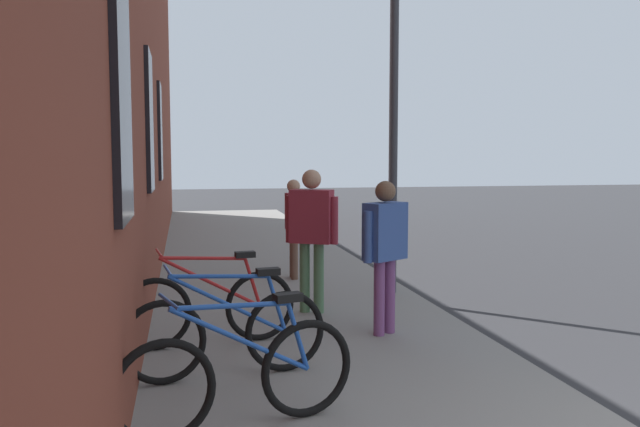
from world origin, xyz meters
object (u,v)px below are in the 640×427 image
bicycle_end_of_row (210,307)px  pedestrian_near_bus (294,218)px  street_lamp (394,57)px  pedestrian_crossing_street (385,241)px  bicycle_under_window (240,375)px  bicycle_mid_rack (227,333)px  pedestrian_by_facade (312,226)px

bicycle_end_of_row → pedestrian_near_bus: pedestrian_near_bus is taller
street_lamp → bicycle_end_of_row: bearing=128.7°
pedestrian_near_bus → street_lamp: size_ratio=0.28×
bicycle_end_of_row → pedestrian_crossing_street: 1.93m
bicycle_under_window → bicycle_end_of_row: 2.11m
bicycle_mid_rack → pedestrian_by_facade: pedestrian_by_facade is taller
pedestrian_crossing_street → pedestrian_near_bus: bearing=7.4°
bicycle_end_of_row → pedestrian_by_facade: 1.83m
bicycle_end_of_row → pedestrian_crossing_street: pedestrian_crossing_street is taller
pedestrian_near_bus → bicycle_end_of_row: bearing=157.2°
bicycle_end_of_row → pedestrian_crossing_street: (0.04, -1.84, 0.61)m
bicycle_under_window → pedestrian_crossing_street: bearing=-38.4°
bicycle_under_window → pedestrian_near_bus: (5.45, -1.28, 0.54)m
pedestrian_by_facade → street_lamp: (0.91, -1.31, 2.16)m
bicycle_under_window → pedestrian_crossing_street: pedestrian_crossing_street is taller
pedestrian_crossing_street → pedestrian_by_facade: size_ratio=0.94×
bicycle_mid_rack → bicycle_end_of_row: bearing=6.0°
pedestrian_near_bus → pedestrian_by_facade: bearing=176.2°
bicycle_end_of_row → pedestrian_near_bus: bearing=-22.8°
bicycle_mid_rack → street_lamp: (3.07, -2.46, 2.83)m
bicycle_end_of_row → pedestrian_by_facade: bearing=-47.7°
bicycle_mid_rack → bicycle_under_window: bearing=-179.0°
bicycle_under_window → bicycle_end_of_row: same height
bicycle_mid_rack → pedestrian_near_bus: 4.57m
street_lamp → pedestrian_by_facade: bearing=124.8°
pedestrian_crossing_street → street_lamp: street_lamp is taller
street_lamp → bicycle_under_window: bearing=149.6°
bicycle_under_window → pedestrian_crossing_street: 2.82m
pedestrian_near_bus → pedestrian_crossing_street: 3.32m
bicycle_under_window → pedestrian_near_bus: size_ratio=1.13×
bicycle_end_of_row → bicycle_under_window: bearing=-176.6°
bicycle_end_of_row → pedestrian_near_bus: 3.66m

